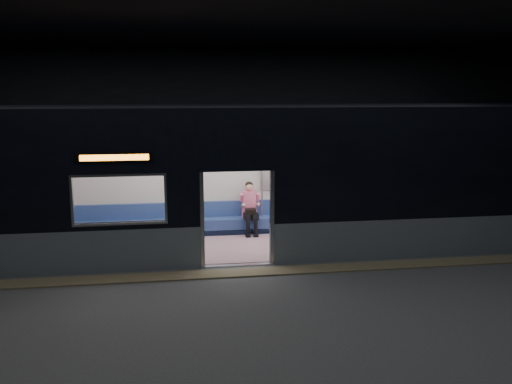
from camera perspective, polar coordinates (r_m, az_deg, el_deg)
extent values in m
cube|color=#47494C|center=(10.72, -1.27, -9.56)|extent=(24.00, 14.00, 0.01)
cube|color=black|center=(10.13, -1.39, 17.92)|extent=(24.00, 14.00, 0.04)
cube|color=black|center=(17.04, -4.36, 6.63)|extent=(24.00, 0.04, 5.00)
cube|color=black|center=(3.47, 13.85, -10.04)|extent=(24.00, 0.04, 5.00)
cube|color=#8C7F59|center=(11.22, -1.64, -8.50)|extent=(22.80, 0.50, 0.03)
cube|color=gray|center=(13.04, 19.79, -4.40)|extent=(8.30, 0.12, 0.90)
cube|color=black|center=(12.73, 20.25, 2.57)|extent=(8.30, 0.12, 2.30)
cube|color=black|center=(11.16, -2.03, 5.14)|extent=(1.40, 0.12, 1.15)
cube|color=#B7BABC|center=(11.37, -5.69, -2.99)|extent=(0.08, 0.14, 2.05)
cube|color=#B7BABC|center=(11.53, 1.68, -2.74)|extent=(0.08, 0.14, 2.05)
cube|color=black|center=(11.09, -14.67, 3.54)|extent=(1.50, 0.04, 0.18)
cube|color=orange|center=(11.08, -14.68, 3.54)|extent=(1.34, 0.03, 0.12)
cube|color=beige|center=(14.13, -3.36, 2.12)|extent=(18.00, 0.12, 3.20)
cube|color=black|center=(12.54, -2.82, 8.73)|extent=(18.00, 3.00, 0.15)
cube|color=gray|center=(13.07, -2.69, -5.68)|extent=(17.76, 2.76, 0.04)
cube|color=beige|center=(12.61, -2.79, 4.52)|extent=(17.76, 2.76, 0.10)
cube|color=navy|center=(14.08, -3.18, -3.53)|extent=(11.00, 0.48, 0.41)
cube|color=navy|center=(14.17, -3.27, -1.76)|extent=(11.00, 0.10, 0.40)
cube|color=#735456|center=(12.07, -18.02, -6.51)|extent=(4.40, 0.48, 0.41)
cube|color=#735456|center=(12.75, 12.82, -5.32)|extent=(4.40, 0.48, 0.41)
cylinder|color=silver|center=(11.63, -6.82, -1.97)|extent=(0.04, 0.04, 2.26)
cylinder|color=silver|center=(13.84, -7.14, 0.07)|extent=(0.04, 0.04, 2.26)
cylinder|color=silver|center=(11.83, 2.42, -1.68)|extent=(0.04, 0.04, 2.26)
cylinder|color=silver|center=(14.01, 0.65, 0.29)|extent=(0.04, 0.04, 2.26)
cylinder|color=silver|center=(13.72, -3.24, 3.34)|extent=(11.00, 0.03, 0.03)
cube|color=black|center=(13.86, -0.99, -2.55)|extent=(0.16, 0.45, 0.15)
cube|color=black|center=(13.89, -0.16, -2.52)|extent=(0.16, 0.45, 0.15)
cylinder|color=black|center=(13.73, -0.87, -3.85)|extent=(0.11, 0.11, 0.43)
cylinder|color=black|center=(13.76, -0.04, -3.81)|extent=(0.11, 0.11, 0.43)
cube|color=pink|center=(14.05, -0.68, -2.28)|extent=(0.38, 0.21, 0.19)
cylinder|color=pink|center=(14.01, -0.70, -0.92)|extent=(0.39, 0.39, 0.50)
sphere|color=tan|center=(13.92, -0.70, 0.50)|extent=(0.20, 0.20, 0.20)
sphere|color=black|center=(13.95, -0.72, 0.69)|extent=(0.21, 0.21, 0.21)
cube|color=black|center=(13.77, -0.58, -2.03)|extent=(0.31, 0.29, 0.13)
cube|color=white|center=(14.28, 2.89, 1.87)|extent=(1.12, 0.03, 0.73)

